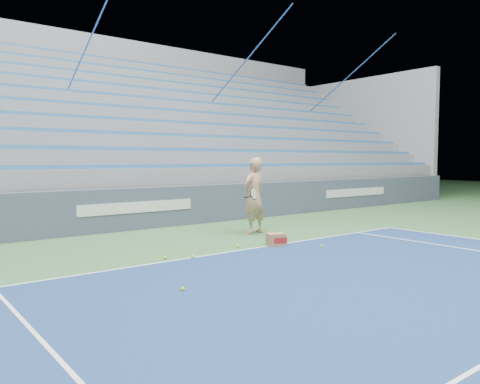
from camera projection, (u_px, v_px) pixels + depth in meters
name	position (u px, v px, depth m)	size (l,w,h in m)	color
sponsor_barrier	(136.00, 209.00, 12.30)	(30.00, 0.32, 1.10)	#3F4A60
bleachers	(64.00, 145.00, 16.66)	(31.00, 9.15, 7.30)	gray
tennis_player	(254.00, 196.00, 11.60)	(0.98, 0.90, 1.89)	tan
ball_box	(276.00, 240.00, 9.93)	(0.45, 0.41, 0.28)	#99704A
tennis_ball_0	(183.00, 289.00, 6.53)	(0.07, 0.07, 0.07)	#BBEB30
tennis_ball_1	(165.00, 258.00, 8.63)	(0.07, 0.07, 0.07)	#BBEB30
tennis_ball_2	(238.00, 246.00, 9.83)	(0.07, 0.07, 0.07)	#BBEB30
tennis_ball_3	(193.00, 257.00, 8.71)	(0.07, 0.07, 0.07)	#BBEB30
tennis_ball_4	(322.00, 246.00, 9.77)	(0.07, 0.07, 0.07)	#BBEB30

